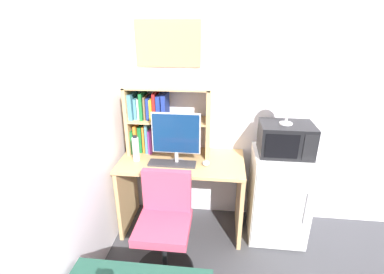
{
  "coord_description": "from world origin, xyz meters",
  "views": [
    {
      "loc": [
        -0.61,
        -2.64,
        1.98
      ],
      "look_at": [
        -0.87,
        -0.33,
        1.02
      ],
      "focal_mm": 26.28,
      "sensor_mm": 36.0,
      "label": 1
    }
  ],
  "objects_px": {
    "desk_fan": "(288,108)",
    "water_bottle": "(136,149)",
    "computer_mouse": "(206,163)",
    "wall_corkboard": "(168,43)",
    "hutch_bookshelf": "(157,117)",
    "keyboard": "(172,164)",
    "microwave": "(286,139)",
    "monitor": "(176,136)",
    "desk_chair": "(165,231)",
    "mini_fridge": "(278,195)"
  },
  "relations": [
    {
      "from": "desk_fan",
      "to": "water_bottle",
      "type": "bearing_deg",
      "value": -177.45
    },
    {
      "from": "keyboard",
      "to": "microwave",
      "type": "relative_size",
      "value": 0.94
    },
    {
      "from": "computer_mouse",
      "to": "water_bottle",
      "type": "height_order",
      "value": "water_bottle"
    },
    {
      "from": "hutch_bookshelf",
      "to": "wall_corkboard",
      "type": "distance_m",
      "value": 0.69
    },
    {
      "from": "hutch_bookshelf",
      "to": "computer_mouse",
      "type": "height_order",
      "value": "hutch_bookshelf"
    },
    {
      "from": "keyboard",
      "to": "microwave",
      "type": "xyz_separation_m",
      "value": [
        1.0,
        0.12,
        0.24
      ]
    },
    {
      "from": "keyboard",
      "to": "desk_chair",
      "type": "bearing_deg",
      "value": -88.98
    },
    {
      "from": "water_bottle",
      "to": "microwave",
      "type": "height_order",
      "value": "microwave"
    },
    {
      "from": "hutch_bookshelf",
      "to": "keyboard",
      "type": "relative_size",
      "value": 1.84
    },
    {
      "from": "monitor",
      "to": "water_bottle",
      "type": "height_order",
      "value": "monitor"
    },
    {
      "from": "computer_mouse",
      "to": "wall_corkboard",
      "type": "relative_size",
      "value": 0.15
    },
    {
      "from": "hutch_bookshelf",
      "to": "desk_fan",
      "type": "distance_m",
      "value": 1.2
    },
    {
      "from": "desk_chair",
      "to": "wall_corkboard",
      "type": "bearing_deg",
      "value": 96.12
    },
    {
      "from": "wall_corkboard",
      "to": "computer_mouse",
      "type": "bearing_deg",
      "value": -43.28
    },
    {
      "from": "monitor",
      "to": "microwave",
      "type": "distance_m",
      "value": 0.97
    },
    {
      "from": "keyboard",
      "to": "microwave",
      "type": "bearing_deg",
      "value": 6.6
    },
    {
      "from": "microwave",
      "to": "wall_corkboard",
      "type": "height_order",
      "value": "wall_corkboard"
    },
    {
      "from": "hutch_bookshelf",
      "to": "desk_fan",
      "type": "bearing_deg",
      "value": -8.13
    },
    {
      "from": "desk_fan",
      "to": "wall_corkboard",
      "type": "distance_m",
      "value": 1.2
    },
    {
      "from": "water_bottle",
      "to": "wall_corkboard",
      "type": "relative_size",
      "value": 0.42
    },
    {
      "from": "mini_fridge",
      "to": "microwave",
      "type": "bearing_deg",
      "value": 89.84
    },
    {
      "from": "keyboard",
      "to": "mini_fridge",
      "type": "height_order",
      "value": "mini_fridge"
    },
    {
      "from": "microwave",
      "to": "desk_chair",
      "type": "height_order",
      "value": "microwave"
    },
    {
      "from": "monitor",
      "to": "mini_fridge",
      "type": "bearing_deg",
      "value": 5.03
    },
    {
      "from": "water_bottle",
      "to": "desk_chair",
      "type": "bearing_deg",
      "value": -54.16
    },
    {
      "from": "keyboard",
      "to": "desk_chair",
      "type": "height_order",
      "value": "desk_chair"
    },
    {
      "from": "computer_mouse",
      "to": "microwave",
      "type": "xyz_separation_m",
      "value": [
        0.69,
        0.09,
        0.23
      ]
    },
    {
      "from": "computer_mouse",
      "to": "desk_fan",
      "type": "xyz_separation_m",
      "value": [
        0.68,
        0.08,
        0.52
      ]
    },
    {
      "from": "monitor",
      "to": "mini_fridge",
      "type": "distance_m",
      "value": 1.14
    },
    {
      "from": "microwave",
      "to": "mini_fridge",
      "type": "bearing_deg",
      "value": -90.16
    },
    {
      "from": "keyboard",
      "to": "computer_mouse",
      "type": "xyz_separation_m",
      "value": [
        0.31,
        0.03,
        0.01
      ]
    },
    {
      "from": "monitor",
      "to": "computer_mouse",
      "type": "xyz_separation_m",
      "value": [
        0.27,
        0.0,
        -0.25
      ]
    },
    {
      "from": "microwave",
      "to": "computer_mouse",
      "type": "bearing_deg",
      "value": -172.92
    },
    {
      "from": "mini_fridge",
      "to": "microwave",
      "type": "xyz_separation_m",
      "value": [
        0.0,
        0.0,
        0.58
      ]
    },
    {
      "from": "monitor",
      "to": "wall_corkboard",
      "type": "height_order",
      "value": "wall_corkboard"
    },
    {
      "from": "hutch_bookshelf",
      "to": "monitor",
      "type": "distance_m",
      "value": 0.35
    },
    {
      "from": "monitor",
      "to": "desk_fan",
      "type": "distance_m",
      "value": 0.98
    },
    {
      "from": "desk_chair",
      "to": "wall_corkboard",
      "type": "height_order",
      "value": "wall_corkboard"
    },
    {
      "from": "monitor",
      "to": "microwave",
      "type": "xyz_separation_m",
      "value": [
        0.96,
        0.09,
        -0.02
      ]
    },
    {
      "from": "hutch_bookshelf",
      "to": "water_bottle",
      "type": "xyz_separation_m",
      "value": [
        -0.16,
        -0.23,
        -0.24
      ]
    },
    {
      "from": "computer_mouse",
      "to": "desk_fan",
      "type": "bearing_deg",
      "value": 6.76
    },
    {
      "from": "hutch_bookshelf",
      "to": "computer_mouse",
      "type": "distance_m",
      "value": 0.65
    },
    {
      "from": "computer_mouse",
      "to": "wall_corkboard",
      "type": "bearing_deg",
      "value": 136.72
    },
    {
      "from": "hutch_bookshelf",
      "to": "desk_chair",
      "type": "xyz_separation_m",
      "value": [
        0.2,
        -0.72,
        -0.73
      ]
    },
    {
      "from": "monitor",
      "to": "keyboard",
      "type": "bearing_deg",
      "value": -142.82
    },
    {
      "from": "hutch_bookshelf",
      "to": "wall_corkboard",
      "type": "bearing_deg",
      "value": 46.56
    },
    {
      "from": "computer_mouse",
      "to": "desk_fan",
      "type": "relative_size",
      "value": 0.35
    },
    {
      "from": "mini_fridge",
      "to": "desk_fan",
      "type": "relative_size",
      "value": 3.39
    },
    {
      "from": "microwave",
      "to": "desk_chair",
      "type": "xyz_separation_m",
      "value": [
        -0.99,
        -0.56,
        -0.63
      ]
    },
    {
      "from": "monitor",
      "to": "microwave",
      "type": "bearing_deg",
      "value": 5.21
    }
  ]
}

